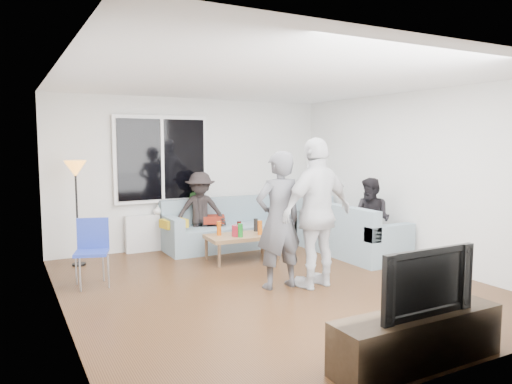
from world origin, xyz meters
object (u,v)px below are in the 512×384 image
spectator_back (200,211)px  television (420,280)px  sofa_right_section (350,228)px  side_chair (92,253)px  coffee_table (242,247)px  player_left (279,220)px  player_right (317,213)px  sofa_back_section (230,223)px  floor_lamp (77,214)px  tv_console (417,339)px  spectator_right (371,219)px

spectator_back → television: size_ratio=1.38×
television → spectator_back: bearing=90.3°
sofa_right_section → side_chair: size_ratio=2.33×
coffee_table → player_left: size_ratio=0.63×
side_chair → player_left: bearing=-12.2°
player_right → sofa_right_section: bearing=-150.6°
coffee_table → player_right: 1.86m
sofa_back_section → coffee_table: (-0.22, -0.91, -0.22)m
coffee_table → television: bearing=-94.4°
spectator_back → side_chair: bearing=-129.8°
coffee_table → player_left: bearing=-98.8°
spectator_back → television: bearing=-72.2°
side_chair → floor_lamp: floor_lamp is taller
coffee_table → tv_console: tv_console is taller
coffee_table → side_chair: side_chair is taller
spectator_back → tv_console: size_ratio=0.84×
player_right → sofa_back_section: bearing=-98.8°
side_chair → player_right: 2.92m
sofa_back_section → sofa_right_section: 2.07m
sofa_back_section → player_left: size_ratio=1.33×
player_right → television: size_ratio=1.96×
sofa_back_section → floor_lamp: size_ratio=1.47×
player_right → tv_console: player_right is taller
spectator_right → television: 3.55m
sofa_back_section → player_left: 2.49m
sofa_right_section → player_left: 2.29m
spectator_right → spectator_back: size_ratio=0.96×
sofa_back_section → television: television is taller
sofa_right_section → spectator_right: bearing=-180.0°
player_right → spectator_right: size_ratio=1.47×
sofa_back_section → floor_lamp: bearing=-178.9°
side_chair → television: (2.01, -3.53, 0.29)m
player_left → spectator_back: (-0.09, 2.44, -0.20)m
sofa_back_section → side_chair: bearing=-153.8°
floor_lamp → player_right: (2.53, -2.55, 0.17)m
sofa_right_section → tv_console: bearing=148.7°
sofa_back_section → floor_lamp: floor_lamp is taller
player_left → player_right: 0.50m
floor_lamp → spectator_back: size_ratio=1.17×
tv_console → sofa_right_section: bearing=58.7°
player_right → coffee_table: bearing=-91.4°
coffee_table → spectator_right: (1.76, -0.97, 0.45)m
sofa_back_section → spectator_back: (-0.54, 0.03, 0.24)m
coffee_table → spectator_back: spectator_back is taller
sofa_back_section → floor_lamp: (-2.53, -0.05, 0.36)m
sofa_right_section → player_left: bearing=117.2°
player_right → spectator_back: 2.70m
television → player_left: bearing=88.4°
sofa_right_section → player_left: size_ratio=1.15×
sofa_back_section → spectator_right: 2.44m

